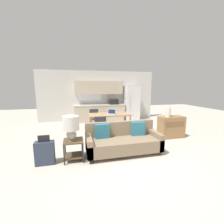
{
  "coord_description": "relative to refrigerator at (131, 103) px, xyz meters",
  "views": [
    {
      "loc": [
        -1.29,
        -3.66,
        1.85
      ],
      "look_at": [
        -0.01,
        1.5,
        0.95
      ],
      "focal_mm": 24.0,
      "sensor_mm": 36.0,
      "label": 1
    }
  ],
  "objects": [
    {
      "name": "couch",
      "position": [
        -1.83,
        -4.05,
        -0.61
      ],
      "size": [
        2.05,
        0.8,
        0.85
      ],
      "color": "#3D2D1E",
      "rests_on": "ground_plane"
    },
    {
      "name": "wall_back",
      "position": [
        -1.81,
        0.4,
        0.41
      ],
      "size": [
        6.4,
        0.07,
        2.7
      ],
      "color": "silver",
      "rests_on": "ground_plane"
    },
    {
      "name": "vase",
      "position": [
        0.14,
        -3.24,
        0.01
      ],
      "size": [
        0.18,
        0.18,
        0.37
      ],
      "color": "beige",
      "rests_on": "credenza"
    },
    {
      "name": "kitchen_counter",
      "position": [
        -1.79,
        0.1,
        -0.1
      ],
      "size": [
        2.75,
        0.65,
        2.15
      ],
      "color": "beige",
      "rests_on": "ground_plane"
    },
    {
      "name": "dining_table",
      "position": [
        -1.74,
        -2.02,
        -0.25
      ],
      "size": [
        1.66,
        0.84,
        0.75
      ],
      "color": "tan",
      "rests_on": "ground_plane"
    },
    {
      "name": "suitcase",
      "position": [
        -3.85,
        -4.22,
        -0.66
      ],
      "size": [
        0.44,
        0.22,
        0.72
      ],
      "color": "#2D384C",
      "rests_on": "ground_plane"
    },
    {
      "name": "side_table",
      "position": [
        -3.18,
        -4.17,
        -0.59
      ],
      "size": [
        0.48,
        0.48,
        0.52
      ],
      "color": "brown",
      "rests_on": "ground_plane"
    },
    {
      "name": "refrigerator",
      "position": [
        0.0,
        0.0,
        0.0
      ],
      "size": [
        0.77,
        0.74,
        1.89
      ],
      "color": "white",
      "rests_on": "ground_plane"
    },
    {
      "name": "dining_chair_near_left",
      "position": [
        -2.27,
        -2.83,
        -0.46
      ],
      "size": [
        0.44,
        0.44,
        0.85
      ],
      "rotation": [
        0.0,
        0.0,
        3.1
      ],
      "color": "#38383D",
      "rests_on": "ground_plane"
    },
    {
      "name": "ground_plane",
      "position": [
        -1.81,
        -4.23,
        -0.94
      ],
      "size": [
        20.0,
        20.0,
        0.0
      ],
      "primitive_type": "plane",
      "color": "beige"
    },
    {
      "name": "table_lamp",
      "position": [
        -3.21,
        -4.17,
        -0.04
      ],
      "size": [
        0.4,
        0.4,
        0.62
      ],
      "color": "#B2A893",
      "rests_on": "side_table"
    },
    {
      "name": "credenza",
      "position": [
        0.31,
        -3.23,
        -0.55
      ],
      "size": [
        0.9,
        0.46,
        0.78
      ],
      "color": "olive",
      "rests_on": "ground_plane"
    },
    {
      "name": "laptop",
      "position": [
        -1.68,
        -2.11,
        -0.14
      ],
      "size": [
        0.4,
        0.38,
        0.2
      ],
      "rotation": [
        0.0,
        0.0,
        -0.5
      ],
      "color": "#B7BABC",
      "rests_on": "dining_table"
    },
    {
      "name": "dining_chair_far_left",
      "position": [
        -2.27,
        -1.27,
        -0.46
      ],
      "size": [
        0.43,
        0.43,
        0.85
      ],
      "rotation": [
        0.0,
        0.0,
        0.01
      ],
      "color": "#38383D",
      "rests_on": "ground_plane"
    }
  ]
}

